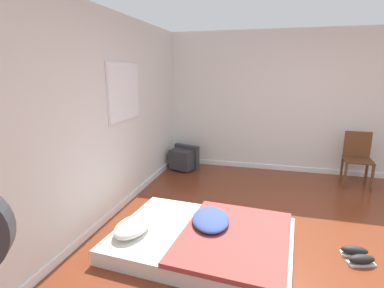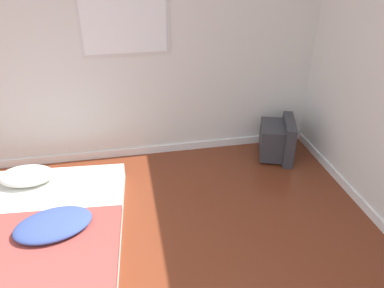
{
  "view_description": "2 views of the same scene",
  "coord_description": "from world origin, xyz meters",
  "px_view_note": "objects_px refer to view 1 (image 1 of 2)",
  "views": [
    {
      "loc": [
        -3.0,
        0.63,
        1.86
      ],
      "look_at": [
        1.21,
        1.77,
        0.8
      ],
      "focal_mm": 28.0,
      "sensor_mm": 36.0,
      "label": 1
    },
    {
      "loc": [
        0.66,
        -1.21,
        2.31
      ],
      "look_at": [
        1.2,
        1.59,
        0.66
      ],
      "focal_mm": 35.0,
      "sensor_mm": 36.0,
      "label": 2
    }
  ],
  "objects_px": {
    "wooden_chair": "(357,154)",
    "sneaker_pair": "(358,255)",
    "mattress_bed": "(204,238)",
    "crt_tv": "(184,158)"
  },
  "relations": [
    {
      "from": "mattress_bed",
      "to": "wooden_chair",
      "type": "relative_size",
      "value": 2.22
    },
    {
      "from": "wooden_chair",
      "to": "sneaker_pair",
      "type": "relative_size",
      "value": 2.91
    },
    {
      "from": "mattress_bed",
      "to": "crt_tv",
      "type": "relative_size",
      "value": 3.5
    },
    {
      "from": "crt_tv",
      "to": "wooden_chair",
      "type": "xyz_separation_m",
      "value": [
        0.03,
        -3.02,
        0.29
      ]
    },
    {
      "from": "mattress_bed",
      "to": "sneaker_pair",
      "type": "height_order",
      "value": "mattress_bed"
    },
    {
      "from": "mattress_bed",
      "to": "wooden_chair",
      "type": "bearing_deg",
      "value": -38.93
    },
    {
      "from": "crt_tv",
      "to": "sneaker_pair",
      "type": "bearing_deg",
      "value": -132.4
    },
    {
      "from": "crt_tv",
      "to": "sneaker_pair",
      "type": "relative_size",
      "value": 1.85
    },
    {
      "from": "wooden_chair",
      "to": "sneaker_pair",
      "type": "bearing_deg",
      "value": 168.28
    },
    {
      "from": "sneaker_pair",
      "to": "mattress_bed",
      "type": "bearing_deg",
      "value": 96.73
    }
  ]
}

